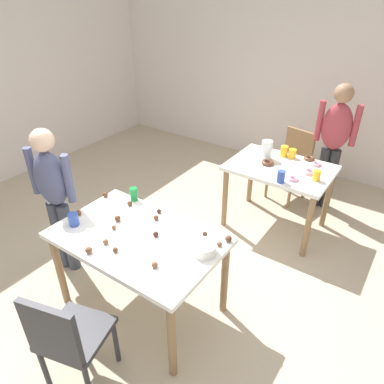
# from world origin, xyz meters

# --- Properties ---
(ground_plane) EXTENTS (6.40, 6.40, 0.00)m
(ground_plane) POSITION_xyz_m (0.00, 0.00, 0.00)
(ground_plane) COLOR tan
(wall_back) EXTENTS (6.40, 0.10, 2.60)m
(wall_back) POSITION_xyz_m (0.00, 3.20, 1.30)
(wall_back) COLOR silver
(wall_back) RESTS_ON ground_plane
(dining_table_near) EXTENTS (1.29, 0.82, 0.75)m
(dining_table_near) POSITION_xyz_m (-0.06, -0.21, 0.66)
(dining_table_near) COLOR white
(dining_table_near) RESTS_ON ground_plane
(dining_table_far) EXTENTS (1.05, 0.75, 0.75)m
(dining_table_far) POSITION_xyz_m (0.38, 1.53, 0.64)
(dining_table_far) COLOR white
(dining_table_far) RESTS_ON ground_plane
(chair_near_table) EXTENTS (0.49, 0.49, 0.87)m
(chair_near_table) POSITION_xyz_m (0.04, -0.99, 0.50)
(chair_near_table) COLOR #2D2D33
(chair_near_table) RESTS_ON ground_plane
(chair_far_table) EXTENTS (0.48, 0.48, 0.87)m
(chair_far_table) POSITION_xyz_m (0.27, 2.26, 0.50)
(chair_far_table) COLOR olive
(chair_far_table) RESTS_ON ground_plane
(person_girl_near) EXTENTS (0.45, 0.27, 1.42)m
(person_girl_near) POSITION_xyz_m (-0.98, -0.24, 0.84)
(person_girl_near) COLOR #383D4C
(person_girl_near) RESTS_ON ground_plane
(person_adult_far) EXTENTS (0.46, 0.24, 1.50)m
(person_adult_far) POSITION_xyz_m (0.70, 2.26, 0.90)
(person_adult_far) COLOR #28282D
(person_adult_far) RESTS_ON ground_plane
(mixing_bowl) EXTENTS (0.18, 0.18, 0.08)m
(mixing_bowl) POSITION_xyz_m (0.47, -0.08, 0.79)
(mixing_bowl) COLOR white
(mixing_bowl) RESTS_ON dining_table_near
(soda_can) EXTENTS (0.07, 0.07, 0.12)m
(soda_can) POSITION_xyz_m (-0.42, 0.16, 0.81)
(soda_can) COLOR #198438
(soda_can) RESTS_ON dining_table_near
(fork_near) EXTENTS (0.17, 0.02, 0.01)m
(fork_near) POSITION_xyz_m (-0.21, -0.07, 0.75)
(fork_near) COLOR silver
(fork_near) RESTS_ON dining_table_near
(cup_near_0) EXTENTS (0.08, 0.08, 0.10)m
(cup_near_0) POSITION_xyz_m (-0.56, -0.38, 0.80)
(cup_near_0) COLOR #3351B2
(cup_near_0) RESTS_ON dining_table_near
(cake_ball_0) EXTENTS (0.05, 0.05, 0.05)m
(cake_ball_0) POSITION_xyz_m (-0.64, -0.27, 0.77)
(cake_ball_0) COLOR brown
(cake_ball_0) RESTS_ON dining_table_near
(cake_ball_1) EXTENTS (0.05, 0.05, 0.05)m
(cake_ball_1) POSITION_xyz_m (-0.68, 0.06, 0.77)
(cake_ball_1) COLOR brown
(cake_ball_1) RESTS_ON dining_table_near
(cake_ball_2) EXTENTS (0.05, 0.05, 0.05)m
(cake_ball_2) POSITION_xyz_m (-0.20, -0.55, 0.78)
(cake_ball_2) COLOR brown
(cake_ball_2) RESTS_ON dining_table_near
(cake_ball_3) EXTENTS (0.05, 0.05, 0.05)m
(cake_ball_3) POSITION_xyz_m (0.28, -0.39, 0.77)
(cake_ball_3) COLOR brown
(cake_ball_3) RESTS_ON dining_table_near
(cake_ball_4) EXTENTS (0.04, 0.04, 0.04)m
(cake_ball_4) POSITION_xyz_m (-0.12, 0.13, 0.77)
(cake_ball_4) COLOR #3D2319
(cake_ball_4) RESTS_ON dining_table_near
(cake_ball_5) EXTENTS (0.04, 0.04, 0.04)m
(cake_ball_5) POSITION_xyz_m (-0.26, -0.24, 0.77)
(cake_ball_5) COLOR brown
(cake_ball_5) RESTS_ON dining_table_near
(cake_ball_6) EXTENTS (0.04, 0.04, 0.04)m
(cake_ball_6) POSITION_xyz_m (0.37, 0.09, 0.77)
(cake_ball_6) COLOR #3D2319
(cake_ball_6) RESTS_ON dining_table_near
(cake_ball_7) EXTENTS (0.04, 0.04, 0.04)m
(cake_ball_7) POSITION_xyz_m (0.52, 0.05, 0.77)
(cake_ball_7) COLOR brown
(cake_ball_7) RESTS_ON dining_table_near
(cake_ball_8) EXTENTS (0.04, 0.04, 0.04)m
(cake_ball_8) POSITION_xyz_m (-0.06, -0.43, 0.77)
(cake_ball_8) COLOR brown
(cake_ball_8) RESTS_ON dining_table_near
(cake_ball_9) EXTENTS (0.04, 0.04, 0.04)m
(cake_ball_9) POSITION_xyz_m (0.06, -0.13, 0.77)
(cake_ball_9) COLOR #3D2319
(cake_ball_9) RESTS_ON dining_table_near
(cake_ball_10) EXTENTS (0.04, 0.04, 0.04)m
(cake_ball_10) POSITION_xyz_m (-0.18, -0.41, 0.77)
(cake_ball_10) COLOR brown
(cake_ball_10) RESTS_ON dining_table_near
(cake_ball_11) EXTENTS (0.04, 0.04, 0.04)m
(cake_ball_11) POSITION_xyz_m (-0.40, 0.08, 0.77)
(cake_ball_11) COLOR brown
(cake_ball_11) RESTS_ON dining_table_near
(cake_ball_12) EXTENTS (0.05, 0.05, 0.05)m
(cake_ball_12) POSITION_xyz_m (0.55, 0.13, 0.78)
(cake_ball_12) COLOR brown
(cake_ball_12) RESTS_ON dining_table_near
(cake_ball_13) EXTENTS (0.04, 0.04, 0.04)m
(cake_ball_13) POSITION_xyz_m (-0.07, 0.04, 0.77)
(cake_ball_13) COLOR brown
(cake_ball_13) RESTS_ON dining_table_near
(cake_ball_14) EXTENTS (0.05, 0.05, 0.05)m
(cake_ball_14) POSITION_xyz_m (-0.32, -0.15, 0.78)
(cake_ball_14) COLOR brown
(cake_ball_14) RESTS_ON dining_table_near
(pitcher_far) EXTENTS (0.12, 0.12, 0.20)m
(pitcher_far) POSITION_xyz_m (0.17, 1.62, 0.85)
(pitcher_far) COLOR white
(pitcher_far) RESTS_ON dining_table_far
(cup_far_0) EXTENTS (0.08, 0.08, 0.10)m
(cup_far_0) POSITION_xyz_m (0.39, 1.80, 0.80)
(cup_far_0) COLOR yellow
(cup_far_0) RESTS_ON dining_table_far
(cup_far_1) EXTENTS (0.08, 0.08, 0.12)m
(cup_far_1) POSITION_xyz_m (0.51, 1.21, 0.81)
(cup_far_1) COLOR #3351B2
(cup_far_1) RESTS_ON dining_table_far
(cup_far_2) EXTENTS (0.07, 0.07, 0.10)m
(cup_far_2) POSITION_xyz_m (0.78, 1.44, 0.80)
(cup_far_2) COLOR yellow
(cup_far_2) RESTS_ON dining_table_far
(cup_far_3) EXTENTS (0.08, 0.08, 0.12)m
(cup_far_3) POSITION_xyz_m (0.30, 1.79, 0.81)
(cup_far_3) COLOR yellow
(cup_far_3) RESTS_ON dining_table_far
(donut_far_0) EXTENTS (0.11, 0.11, 0.03)m
(donut_far_0) POSITION_xyz_m (0.57, 1.85, 0.77)
(donut_far_0) COLOR brown
(donut_far_0) RESTS_ON dining_table_far
(donut_far_1) EXTENTS (0.13, 0.13, 0.04)m
(donut_far_1) POSITION_xyz_m (0.24, 1.50, 0.77)
(donut_far_1) COLOR brown
(donut_far_1) RESTS_ON dining_table_far
(donut_far_2) EXTENTS (0.10, 0.10, 0.03)m
(donut_far_2) POSITION_xyz_m (0.68, 1.76, 0.76)
(donut_far_2) COLOR pink
(donut_far_2) RESTS_ON dining_table_far
(donut_far_3) EXTENTS (0.10, 0.10, 0.03)m
(donut_far_3) POSITION_xyz_m (0.59, 1.32, 0.77)
(donut_far_3) COLOR pink
(donut_far_3) RESTS_ON dining_table_far
(donut_far_4) EXTENTS (0.13, 0.13, 0.04)m
(donut_far_4) POSITION_xyz_m (0.68, 1.55, 0.77)
(donut_far_4) COLOR pink
(donut_far_4) RESTS_ON dining_table_far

